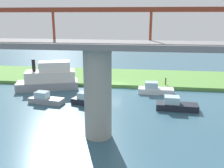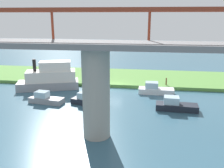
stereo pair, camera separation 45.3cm
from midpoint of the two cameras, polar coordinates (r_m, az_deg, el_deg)
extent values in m
plane|color=#386075|center=(38.81, 0.04, -0.87)|extent=(160.00, 160.00, 0.00)
cube|color=#5B9342|center=(44.50, 1.05, 1.60)|extent=(80.00, 12.00, 0.50)
cylinder|color=#9E998E|center=(22.29, -3.87, -2.28)|extent=(2.49, 2.49, 8.29)
cube|color=slate|center=(21.37, -4.08, 9.02)|extent=(63.08, 4.00, 0.50)
cube|color=maroon|center=(23.20, -3.20, 16.59)|extent=(63.08, 0.30, 0.30)
cube|color=maroon|center=(19.28, -5.49, 16.77)|extent=(63.08, 0.30, 0.30)
cylinder|color=maroon|center=(22.82, 8.35, 13.21)|extent=(0.24, 0.24, 2.60)
cylinder|color=maroon|center=(24.45, -13.87, 13.08)|extent=(0.24, 0.24, 2.60)
cylinder|color=#2D334C|center=(42.12, -2.28, 1.53)|extent=(0.29, 0.29, 0.55)
cylinder|color=red|center=(41.99, -2.29, 2.29)|extent=(0.42, 0.42, 0.60)
sphere|color=tan|center=(41.90, -2.29, 2.85)|extent=(0.24, 0.24, 0.24)
cylinder|color=brown|center=(39.41, 11.95, 0.62)|extent=(0.20, 0.20, 1.09)
cube|color=#99999E|center=(39.38, -14.94, -0.24)|extent=(9.65, 5.70, 1.22)
cube|color=white|center=(38.99, -14.34, 1.81)|extent=(7.82, 4.85, 1.63)
cube|color=white|center=(38.62, -13.44, 4.06)|extent=(5.07, 3.61, 1.42)
cylinder|color=black|center=(38.88, -17.96, 4.11)|extent=(0.51, 0.51, 1.83)
cube|color=#D84C2D|center=(39.40, -18.59, 1.09)|extent=(2.11, 2.24, 0.92)
cube|color=#99999E|center=(33.17, -15.26, -3.69)|extent=(4.68, 2.25, 0.70)
cube|color=silver|center=(33.24, -16.23, -2.36)|extent=(1.79, 1.51, 0.80)
cube|color=white|center=(36.49, 9.72, -1.53)|extent=(5.05, 1.84, 0.78)
cube|color=silver|center=(36.24, 8.72, -0.22)|extent=(1.83, 1.45, 0.89)
cube|color=#1E232D|center=(31.58, -5.63, -4.16)|extent=(4.87, 2.92, 0.71)
cube|color=silver|center=(31.63, -6.62, -2.69)|extent=(1.97, 1.74, 0.82)
cube|color=#1E232D|center=(30.76, 14.34, -5.08)|extent=(4.99, 1.97, 0.76)
cube|color=silver|center=(30.44, 13.21, -3.59)|extent=(1.83, 1.48, 0.87)
camera|label=1|loc=(0.23, -90.39, -0.11)|focal=39.62mm
camera|label=2|loc=(0.23, 89.61, 0.11)|focal=39.62mm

